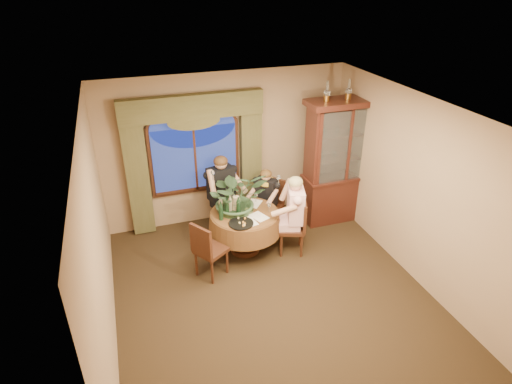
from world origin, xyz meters
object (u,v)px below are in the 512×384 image
object	(u,v)px
chair_right	(291,227)
wine_bottle_5	(221,211)
centerpiece_plant	(236,176)
wine_bottle_3	(238,206)
stoneware_vase	(236,204)
dining_table	(245,232)
person_pink	(295,215)
oil_lamp_right	(370,87)
person_scarf	(266,200)
chair_back	(229,205)
person_back	(221,193)
china_cabinet	(341,162)
wine_bottle_4	(227,208)
chair_back_right	(269,206)
wine_bottle_1	(221,206)
oil_lamp_left	(327,91)
wine_bottle_0	(228,201)
olive_bowl	(249,211)
chair_front_left	(211,249)
wine_bottle_2	(230,204)
oil_lamp_center	(349,89)

from	to	relation	value
chair_right	wine_bottle_5	bearing A→B (deg)	101.49
centerpiece_plant	wine_bottle_3	bearing A→B (deg)	-98.59
stoneware_vase	dining_table	bearing A→B (deg)	-31.02
person_pink	stoneware_vase	xyz separation A→B (m)	(-0.93, 0.32, 0.19)
oil_lamp_right	person_pink	world-z (taller)	oil_lamp_right
dining_table	person_scarf	size ratio (longest dim) A/B	1.01
chair_right	wine_bottle_5	xyz separation A→B (m)	(-1.16, 0.17, 0.44)
chair_back	person_back	distance (m)	0.29
china_cabinet	wine_bottle_4	bearing A→B (deg)	-167.20
chair_back_right	centerpiece_plant	size ratio (longest dim) A/B	0.89
dining_table	chair_right	bearing A→B (deg)	-19.85
person_pink	wine_bottle_4	xyz separation A→B (m)	(-1.11, 0.22, 0.22)
person_back	wine_bottle_4	xyz separation A→B (m)	(-0.12, -0.84, 0.18)
chair_back	wine_bottle_4	xyz separation A→B (m)	(-0.25, -0.82, 0.44)
chair_back_right	person_scarf	distance (m)	0.14
chair_back	wine_bottle_1	xyz separation A→B (m)	(-0.32, -0.72, 0.44)
chair_back_right	stoneware_vase	size ratio (longest dim) A/B	3.43
wine_bottle_3	oil_lamp_left	bearing A→B (deg)	17.44
oil_lamp_right	wine_bottle_5	bearing A→B (deg)	-168.20
chair_back	chair_right	bearing A→B (deg)	122.91
stoneware_vase	wine_bottle_4	distance (m)	0.21
wine_bottle_3	wine_bottle_0	bearing A→B (deg)	119.83
chair_back	dining_table	bearing A→B (deg)	90.00
centerpiece_plant	wine_bottle_0	bearing A→B (deg)	172.42
oil_lamp_right	person_pink	xyz separation A→B (m)	(-1.63, -0.75, -1.81)
person_pink	wine_bottle_5	distance (m)	1.25
olive_bowl	wine_bottle_5	bearing A→B (deg)	-172.03
oil_lamp_left	dining_table	bearing A→B (deg)	-162.82
chair_front_left	person_pink	world-z (taller)	person_pink
chair_right	person_scarf	bearing A→B (deg)	31.10
chair_back	stoneware_vase	distance (m)	0.83
dining_table	chair_right	xyz separation A→B (m)	(0.74, -0.27, 0.10)
person_pink	dining_table	bearing A→B (deg)	90.00
china_cabinet	person_back	distance (m)	2.27
person_scarf	wine_bottle_2	xyz separation A→B (m)	(-0.80, -0.49, 0.31)
wine_bottle_1	person_back	bearing A→B (deg)	75.48
person_pink	person_scarf	world-z (taller)	person_pink
dining_table	wine_bottle_1	xyz separation A→B (m)	(-0.38, 0.06, 0.54)
chair_back	wine_bottle_3	xyz separation A→B (m)	(-0.06, -0.83, 0.44)
wine_bottle_5	wine_bottle_3	bearing A→B (deg)	9.60
chair_front_left	person_back	bearing A→B (deg)	125.11
dining_table	centerpiece_plant	bearing A→B (deg)	121.24
stoneware_vase	chair_back_right	bearing A→B (deg)	30.91
china_cabinet	person_scarf	size ratio (longest dim) A/B	1.93
wine_bottle_2	person_scarf	bearing A→B (deg)	31.41
wine_bottle_5	chair_back	bearing A→B (deg)	67.54
oil_lamp_center	wine_bottle_2	bearing A→B (deg)	-168.83
person_pink	wine_bottle_3	size ratio (longest dim) A/B	4.23
person_back	china_cabinet	bearing A→B (deg)	159.06
person_back	olive_bowl	size ratio (longest dim) A/B	9.03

